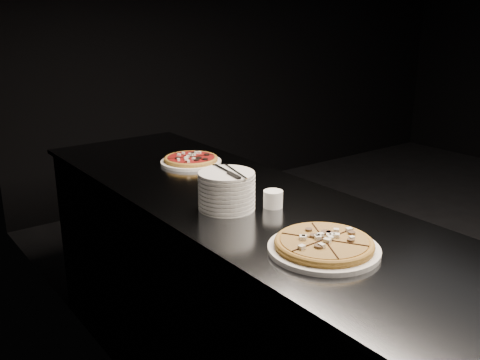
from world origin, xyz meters
TOP-DOWN VIEW (x-y plane):
  - wall_left at (-2.50, 0.00)m, footprint 0.02×5.00m
  - wall_back at (0.00, 2.50)m, footprint 5.00×0.02m
  - counter at (-2.13, 0.00)m, footprint 0.74×2.44m
  - pizza_mushroom at (-2.23, -0.56)m, footprint 0.35×0.35m
  - pizza_tomato at (-2.03, 0.53)m, footprint 0.33×0.33m
  - plate_stack at (-2.25, -0.08)m, footprint 0.21×0.21m
  - cutlery at (-2.24, -0.09)m, footprint 0.10×0.22m
  - ramekin at (-2.10, -0.17)m, footprint 0.07×0.07m

SIDE VIEW (x-z plane):
  - counter at x=-2.13m, z-range 0.00..0.92m
  - pizza_tomato at x=-2.03m, z-range 0.92..0.96m
  - pizza_mushroom at x=-2.23m, z-range 0.92..0.96m
  - ramekin at x=-2.10m, z-range 0.92..0.99m
  - plate_stack at x=-2.25m, z-range 0.92..1.06m
  - cutlery at x=-2.24m, z-range 1.06..1.07m
  - wall_left at x=-2.50m, z-range 0.00..2.80m
  - wall_back at x=0.00m, z-range 0.00..2.80m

